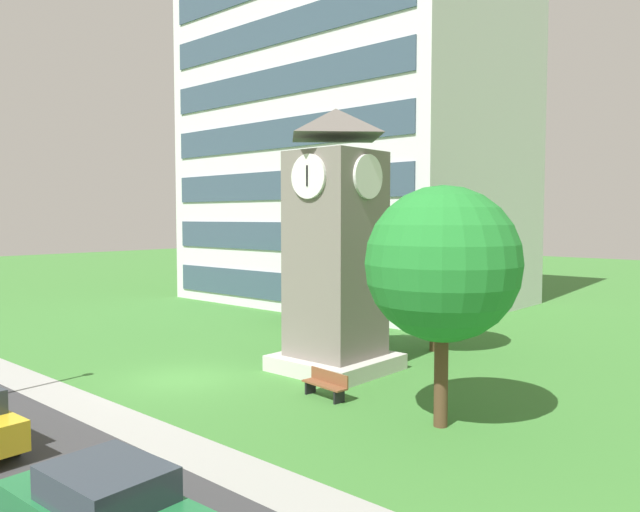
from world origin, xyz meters
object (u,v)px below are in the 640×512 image
Objects in this scene: park_bench at (326,384)px; parked_car_green at (102,510)px; tree_streetside at (434,254)px; tree_by_building at (442,264)px; tree_near_tower at (316,254)px; clock_tower at (336,255)px.

parked_car_green reaches higher than park_bench.
park_bench is at bearing 108.71° from parked_car_green.
park_bench is 9.46m from tree_streetside.
tree_near_tower is at bearing 143.24° from tree_by_building.
tree_by_building is 1.04× the size of tree_streetside.
tree_streetside is (9.48, -2.67, 0.54)m from tree_near_tower.
tree_near_tower is (-8.39, 8.14, -0.69)m from clock_tower.
tree_streetside is at bearing 78.74° from clock_tower.
clock_tower is 7.08m from tree_by_building.
clock_tower is 2.40× the size of parked_car_green.
clock_tower is at bearing 155.47° from tree_by_building.
clock_tower is 11.71m from tree_near_tower.
parked_car_green is (3.31, -9.76, 0.40)m from park_bench.
tree_streetside is (-1.07, 8.53, 3.93)m from park_bench.
tree_streetside is 1.56× the size of parked_car_green.
tree_by_building is 9.97m from tree_streetside.
tree_by_building is (4.28, 0.12, 4.21)m from park_bench.
park_bench is 10.31m from parked_car_green.
tree_streetside is at bearing 122.46° from tree_by_building.
parked_car_green is (5.47, -12.82, -3.68)m from clock_tower.
parked_car_green is (4.38, -18.30, -3.53)m from tree_streetside.
tree_by_building is at bearing -57.54° from tree_streetside.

